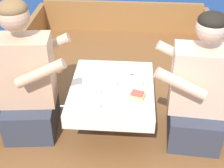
# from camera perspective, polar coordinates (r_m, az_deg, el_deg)

# --- Properties ---
(ground_plane) EXTENTS (60.00, 60.00, 0.00)m
(ground_plane) POSITION_cam_1_polar(r_m,az_deg,el_deg) (2.71, -0.06, -13.35)
(ground_plane) COLOR navy
(boat_deck) EXTENTS (2.01, 3.60, 0.35)m
(boat_deck) POSITION_cam_1_polar(r_m,az_deg,el_deg) (2.58, -0.06, -10.79)
(boat_deck) COLOR brown
(boat_deck) RESTS_ON ground_plane
(bow_coaming) EXTENTS (1.89, 0.06, 0.37)m
(bow_coaming) POSITION_cam_1_polar(r_m,az_deg,el_deg) (3.87, 1.92, 12.21)
(bow_coaming) COLOR #936033
(bow_coaming) RESTS_ON boat_deck
(cockpit_table) EXTENTS (0.60, 0.72, 0.37)m
(cockpit_table) POSITION_cam_1_polar(r_m,az_deg,el_deg) (2.28, -0.00, -1.26)
(cockpit_table) COLOR #B2B2B7
(cockpit_table) RESTS_ON boat_deck
(person_port) EXTENTS (0.55, 0.49, 1.02)m
(person_port) POSITION_cam_1_polar(r_m,az_deg,el_deg) (2.29, -15.28, 0.11)
(person_port) COLOR #333847
(person_port) RESTS_ON boat_deck
(person_starboard) EXTENTS (0.54, 0.47, 0.98)m
(person_starboard) POSITION_cam_1_polar(r_m,az_deg,el_deg) (2.24, 15.42, -1.70)
(person_starboard) COLOR #333847
(person_starboard) RESTS_ON boat_deck
(plate_sandwich) EXTENTS (0.19, 0.19, 0.01)m
(plate_sandwich) POSITION_cam_1_polar(r_m,az_deg,el_deg) (2.14, 4.61, -2.71)
(plate_sandwich) COLOR white
(plate_sandwich) RESTS_ON cockpit_table
(plate_bread) EXTENTS (0.15, 0.15, 0.01)m
(plate_bread) POSITION_cam_1_polar(r_m,az_deg,el_deg) (2.45, 3.15, 2.73)
(plate_bread) COLOR white
(plate_bread) RESTS_ON cockpit_table
(sandwich) EXTENTS (0.11, 0.10, 0.05)m
(sandwich) POSITION_cam_1_polar(r_m,az_deg,el_deg) (2.12, 4.64, -2.13)
(sandwich) COLOR tan
(sandwich) RESTS_ON plate_sandwich
(bowl_port_near) EXTENTS (0.15, 0.15, 0.04)m
(bowl_port_near) POSITION_cam_1_polar(r_m,az_deg,el_deg) (2.17, -3.88, -1.46)
(bowl_port_near) COLOR white
(bowl_port_near) RESTS_ON cockpit_table
(bowl_starboard_near) EXTENTS (0.12, 0.12, 0.04)m
(bowl_starboard_near) POSITION_cam_1_polar(r_m,az_deg,el_deg) (2.04, -3.88, -4.20)
(bowl_starboard_near) COLOR white
(bowl_starboard_near) RESTS_ON cockpit_table
(coffee_cup_port) EXTENTS (0.11, 0.08, 0.06)m
(coffee_cup_port) POSITION_cam_1_polar(r_m,az_deg,el_deg) (2.26, 4.89, 0.44)
(coffee_cup_port) COLOR white
(coffee_cup_port) RESTS_ON cockpit_table
(coffee_cup_starboard) EXTENTS (0.10, 0.07, 0.06)m
(coffee_cup_starboard) POSITION_cam_1_polar(r_m,az_deg,el_deg) (2.43, -0.42, 3.22)
(coffee_cup_starboard) COLOR white
(coffee_cup_starboard) RESTS_ON cockpit_table
(coffee_cup_center) EXTENTS (0.10, 0.07, 0.06)m
(coffee_cup_center) POSITION_cam_1_polar(r_m,az_deg,el_deg) (2.22, -0.11, -0.11)
(coffee_cup_center) COLOR white
(coffee_cup_center) RESTS_ON cockpit_table
(utensil_knife_port) EXTENTS (0.02, 0.17, 0.00)m
(utensil_knife_port) POSITION_cam_1_polar(r_m,az_deg,el_deg) (2.47, -4.93, 2.89)
(utensil_knife_port) COLOR silver
(utensil_knife_port) RESTS_ON cockpit_table
(utensil_spoon_port) EXTENTS (0.17, 0.04, 0.01)m
(utensil_spoon_port) POSITION_cam_1_polar(r_m,az_deg,el_deg) (2.10, -6.38, -3.82)
(utensil_spoon_port) COLOR silver
(utensil_spoon_port) RESTS_ON cockpit_table
(utensil_fork_port) EXTENTS (0.17, 0.07, 0.00)m
(utensil_fork_port) POSITION_cam_1_polar(r_m,az_deg,el_deg) (2.37, 2.43, 1.53)
(utensil_fork_port) COLOR silver
(utensil_fork_port) RESTS_ON cockpit_table
(utensil_spoon_starboard) EXTENTS (0.17, 0.04, 0.01)m
(utensil_spoon_starboard) POSITION_cam_1_polar(r_m,az_deg,el_deg) (2.09, 0.83, -3.76)
(utensil_spoon_starboard) COLOR silver
(utensil_spoon_starboard) RESTS_ON cockpit_table
(utensil_knife_starboard) EXTENTS (0.11, 0.14, 0.00)m
(utensil_knife_starboard) POSITION_cam_1_polar(r_m,az_deg,el_deg) (2.38, -2.03, 1.58)
(utensil_knife_starboard) COLOR silver
(utensil_knife_starboard) RESTS_ON cockpit_table
(utensil_spoon_center) EXTENTS (0.15, 0.11, 0.01)m
(utensil_spoon_center) POSITION_cam_1_polar(r_m,az_deg,el_deg) (2.31, -2.95, 0.51)
(utensil_spoon_center) COLOR silver
(utensil_spoon_center) RESTS_ON cockpit_table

